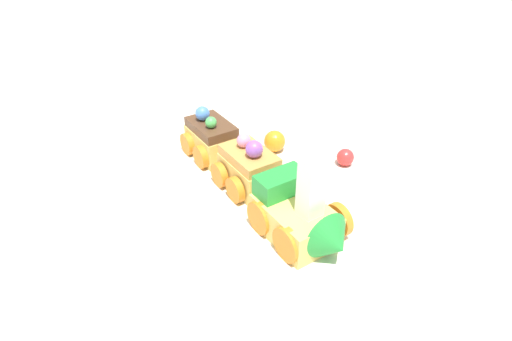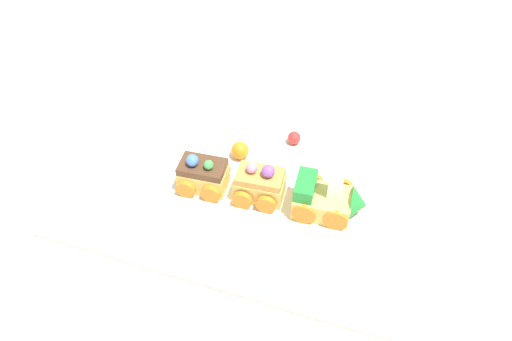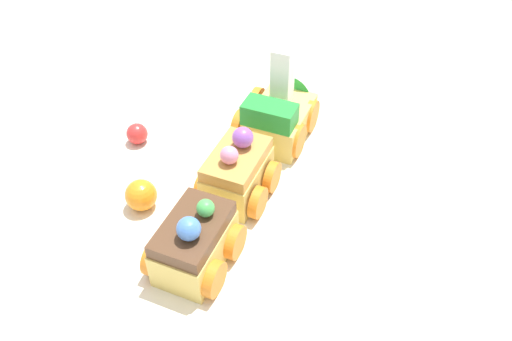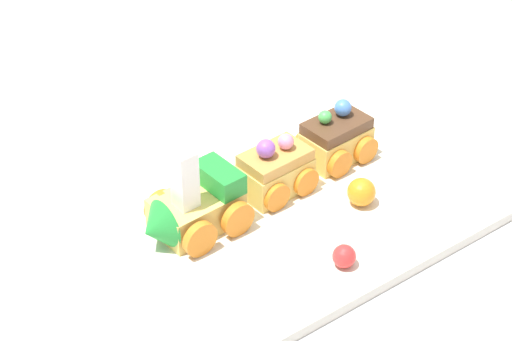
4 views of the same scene
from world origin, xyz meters
name	(u,v)px [view 2 (image 2 of 4)]	position (x,y,z in m)	size (l,w,h in m)	color
ground_plane	(271,203)	(0.00, 0.00, 0.00)	(10.00, 10.00, 0.00)	#B2B2B7
display_board	(271,200)	(0.00, 0.00, 0.01)	(0.64, 0.35, 0.01)	white
cake_train_locomotive	(329,198)	(0.09, 0.01, 0.04)	(0.11, 0.08, 0.10)	#EACC66
cake_car_caramel	(260,185)	(-0.02, 0.00, 0.04)	(0.08, 0.07, 0.07)	#EACC66
cake_car_chocolate	(203,175)	(-0.11, -0.01, 0.04)	(0.08, 0.07, 0.07)	#EACC66
gumball_red	(293,138)	(0.00, 0.13, 0.02)	(0.02, 0.02, 0.02)	red
gumball_orange	(240,150)	(-0.08, 0.07, 0.03)	(0.03, 0.03, 0.03)	orange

